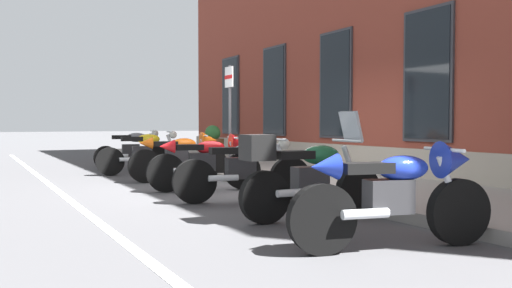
{
  "coord_description": "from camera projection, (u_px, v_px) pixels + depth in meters",
  "views": [
    {
      "loc": [
        8.76,
        -4.54,
        1.19
      ],
      "look_at": [
        -0.19,
        0.26,
        0.8
      ],
      "focal_mm": 37.48,
      "sensor_mm": 36.0,
      "label": 1
    }
  ],
  "objects": [
    {
      "name": "motorcycle_blue_sport",
      "position": [
        401.0,
        191.0,
        5.03
      ],
      "size": [
        0.72,
        2.07,
        1.02
      ],
      "color": "black",
      "rests_on": "ground_plane"
    },
    {
      "name": "sidewalk",
      "position": [
        317.0,
        179.0,
        10.62
      ],
      "size": [
        26.01,
        3.07,
        0.15
      ],
      "primitive_type": "cube",
      "color": "gray",
      "rests_on": "ground_plane"
    },
    {
      "name": "parking_sign",
      "position": [
        230.0,
        103.0,
        11.43
      ],
      "size": [
        0.36,
        0.07,
        2.28
      ],
      "color": "#4C4C51",
      "rests_on": "sidewalk"
    },
    {
      "name": "ground_plane",
      "position": [
        249.0,
        187.0,
        9.9
      ],
      "size": [
        140.0,
        140.0,
        0.0
      ],
      "primitive_type": "plane",
      "color": "#424244"
    },
    {
      "name": "motorcycle_red_sport",
      "position": [
        209.0,
        159.0,
        9.43
      ],
      "size": [
        0.65,
        2.03,
        1.01
      ],
      "color": "black",
      "rests_on": "ground_plane"
    },
    {
      "name": "motorcycle_yellow_naked",
      "position": [
        145.0,
        153.0,
        12.36
      ],
      "size": [
        0.62,
        2.18,
        1.01
      ],
      "color": "black",
      "rests_on": "ground_plane"
    },
    {
      "name": "barrel_planter",
      "position": [
        213.0,
        147.0,
        13.57
      ],
      "size": [
        0.6,
        0.6,
        0.99
      ],
      "color": "brown",
      "rests_on": "sidewalk"
    },
    {
      "name": "motorcycle_green_touring",
      "position": [
        306.0,
        175.0,
        6.54
      ],
      "size": [
        0.62,
        1.99,
        1.35
      ],
      "color": "black",
      "rests_on": "ground_plane"
    },
    {
      "name": "motorcycle_black_naked",
      "position": [
        245.0,
        170.0,
        8.13
      ],
      "size": [
        0.65,
        2.17,
        0.96
      ],
      "color": "black",
      "rests_on": "ground_plane"
    },
    {
      "name": "motorcycle_orange_sport",
      "position": [
        182.0,
        154.0,
        10.92
      ],
      "size": [
        0.62,
        2.06,
        1.01
      ],
      "color": "black",
      "rests_on": "ground_plane"
    },
    {
      "name": "motorcycle_grey_naked",
      "position": [
        133.0,
        150.0,
        13.86
      ],
      "size": [
        0.62,
        1.96,
        1.01
      ],
      "color": "black",
      "rests_on": "ground_plane"
    },
    {
      "name": "lane_stripe",
      "position": [
        68.0,
        199.0,
        8.39
      ],
      "size": [
        26.01,
        0.12,
        0.01
      ],
      "primitive_type": "cube",
      "color": "silver",
      "rests_on": "ground_plane"
    }
  ]
}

